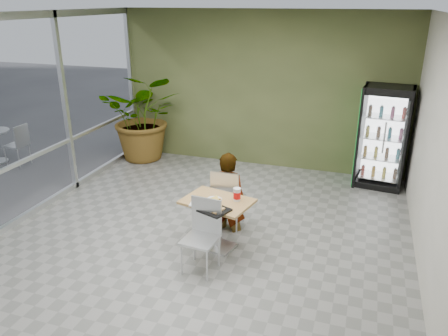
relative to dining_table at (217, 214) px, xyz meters
The scene contains 13 objects.
ground 0.61m from the dining_table, behind, with size 7.00×7.00×0.00m, color gray.
room_envelope 1.10m from the dining_table, behind, with size 6.00×7.00×3.20m, color silver, non-canonical shape.
storefront_frame 3.45m from the dining_table, behind, with size 0.10×7.00×3.20m, color silver, non-canonical shape.
dining_table is the anchor object (origin of this frame).
chair_far 0.55m from the dining_table, 94.28° to the left, with size 0.44×0.45×0.99m.
chair_near 0.51m from the dining_table, 91.87° to the right, with size 0.46×0.47×0.97m.
seated_woman 0.61m from the dining_table, 93.82° to the left, with size 0.57×0.37×1.55m, color black.
pizza_plate 0.24m from the dining_table, behind, with size 0.28×0.22×0.03m.
soda_cup 0.41m from the dining_table, 16.92° to the left, with size 0.11×0.11×0.19m.
napkin_stack 0.40m from the dining_table, 136.73° to the right, with size 0.14×0.14×0.02m, color silver.
cafeteria_tray 0.39m from the dining_table, 84.23° to the right, with size 0.45×0.32×0.03m, color black.
beverage_fridge 3.86m from the dining_table, 55.08° to the left, with size 0.95×0.77×1.91m.
potted_plant 4.16m from the dining_table, 131.67° to the left, with size 1.74×1.50×1.93m, color #29672F.
Camera 1 is at (2.10, -5.22, 3.37)m, focal length 35.00 mm.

